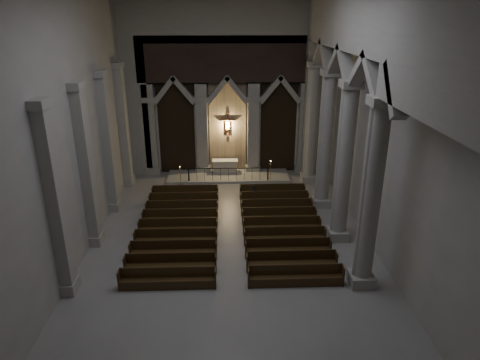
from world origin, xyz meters
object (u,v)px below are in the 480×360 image
at_px(altar, 225,166).
at_px(altar_rail, 228,173).
at_px(pews, 230,229).
at_px(candle_stand_left, 181,180).
at_px(worshipper, 254,194).
at_px(candle_stand_right, 270,176).

relative_size(altar, altar_rail, 0.33).
xyz_separation_m(altar_rail, pews, (0.00, -7.40, -0.42)).
relative_size(candle_stand_left, worshipper, 1.21).
xyz_separation_m(altar_rail, worshipper, (1.51, -3.44, -0.15)).
xyz_separation_m(candle_stand_right, worshipper, (-1.37, -3.51, 0.16)).
distance_m(pews, worshipper, 4.25).
xyz_separation_m(candle_stand_left, worshipper, (4.73, -2.94, 0.19)).
xyz_separation_m(altar, worshipper, (1.72, -5.03, -0.05)).
relative_size(candle_stand_left, candle_stand_right, 0.92).
distance_m(candle_stand_right, worshipper, 3.78).
bearing_deg(altar_rail, candle_stand_left, -171.24).
distance_m(altar, candle_stand_left, 3.67).
relative_size(candle_stand_right, pews, 0.16).
relative_size(altar, worshipper, 1.60).
bearing_deg(worshipper, candle_stand_right, 67.30).
bearing_deg(candle_stand_left, altar_rail, 8.76).
bearing_deg(altar_rail, worshipper, -66.24).
height_order(candle_stand_right, pews, candle_stand_right).
bearing_deg(candle_stand_left, worshipper, -31.85).
distance_m(candle_stand_right, pews, 8.01).
height_order(candle_stand_left, worshipper, candle_stand_left).
bearing_deg(altar, altar_rail, -82.49).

